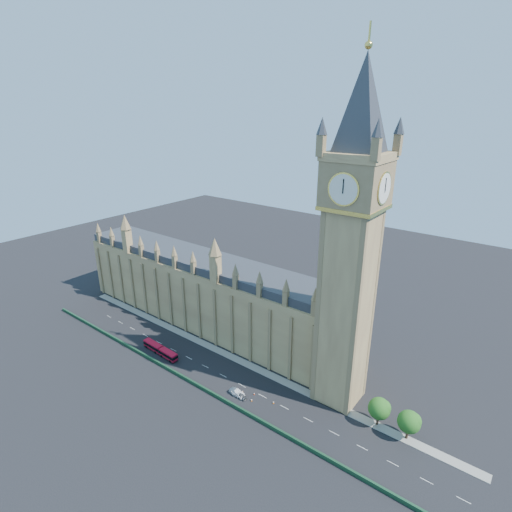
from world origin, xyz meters
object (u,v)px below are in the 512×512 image
Objects in this scene: car_silver at (237,392)px; car_white at (239,395)px; red_bus at (160,350)px; car_grey at (241,396)px.

car_silver is 1.04× the size of car_white.
car_silver is (35.35, 0.06, -0.66)m from red_bus.
red_bus reaches higher than car_white.
car_white is at bearing 1.95° from red_bus.
car_silver is at bearing 68.84° from car_white.
red_bus is 35.36m from car_silver.
red_bus is 3.45× the size of car_white.
red_bus is at bearing 93.12° from car_grey.
car_grey is 0.82× the size of car_silver.
red_bus is at bearing 89.38° from car_white.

